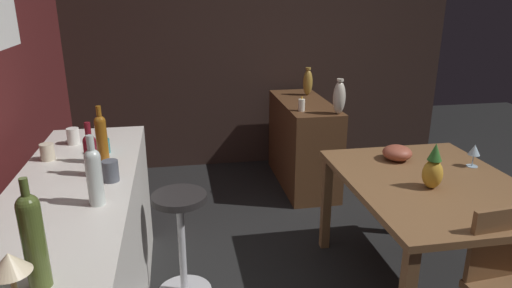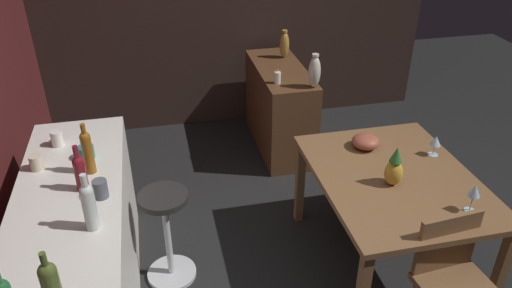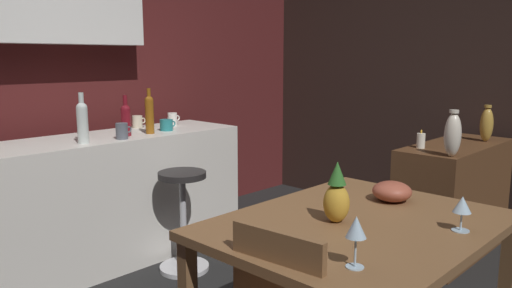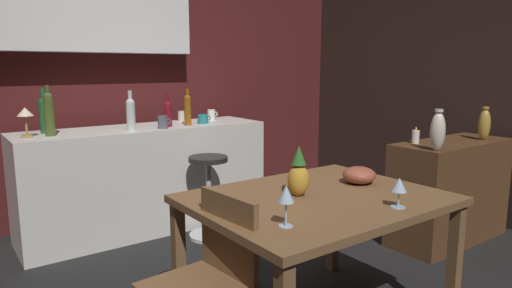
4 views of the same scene
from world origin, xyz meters
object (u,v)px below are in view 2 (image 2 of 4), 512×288
at_px(bar_stool, 167,234).
at_px(fruit_bowl, 366,141).
at_px(chair_near_window, 454,281).
at_px(wine_bottle_clear, 89,204).
at_px(pillar_candle_tall, 277,78).
at_px(cup_slate, 100,189).
at_px(wine_glass_left, 474,191).
at_px(wine_bottle_amber, 87,150).
at_px(cup_white, 57,138).
at_px(vase_brass, 284,45).
at_px(wine_bottle_ruby, 80,171).
at_px(pineapple_centerpiece, 394,169).
at_px(dining_table, 394,186).
at_px(vase_ceramic_ivory, 314,72).
at_px(cup_teal, 87,152).
at_px(wine_glass_right, 436,142).
at_px(cup_cream, 36,162).
at_px(sideboard_cabinet, 280,108).

bearing_deg(bar_stool, fruit_bowl, -82.76).
bearing_deg(chair_near_window, wine_bottle_clear, 78.28).
bearing_deg(wine_bottle_clear, pillar_candle_tall, -39.41).
height_order(chair_near_window, cup_slate, cup_slate).
xyz_separation_m(chair_near_window, bar_stool, (0.89, 1.53, -0.12)).
bearing_deg(cup_slate, pillar_candle_tall, -43.42).
bearing_deg(wine_glass_left, wine_bottle_amber, 72.99).
bearing_deg(cup_white, fruit_bowl, -96.14).
relative_size(cup_slate, vase_brass, 0.42).
xyz_separation_m(wine_bottle_ruby, vase_brass, (1.97, -1.72, -0.07)).
height_order(pineapple_centerpiece, wine_bottle_clear, wine_bottle_clear).
height_order(dining_table, vase_ceramic_ivory, vase_ceramic_ivory).
distance_m(fruit_bowl, cup_teal, 1.87).
xyz_separation_m(wine_glass_right, pillar_candle_tall, (1.25, 0.78, 0.03)).
relative_size(pineapple_centerpiece, wine_bottle_ruby, 0.94).
relative_size(bar_stool, wine_bottle_clear, 2.13).
height_order(chair_near_window, wine_glass_right, wine_glass_right).
relative_size(bar_stool, wine_glass_left, 3.80).
xyz_separation_m(cup_teal, vase_brass, (1.63, -1.72, 0.01)).
height_order(bar_stool, cup_cream, cup_cream).
bearing_deg(cup_teal, chair_near_window, -119.11).
distance_m(pineapple_centerpiece, wine_bottle_ruby, 1.86).
xyz_separation_m(chair_near_window, fruit_bowl, (1.07, 0.09, 0.30)).
xyz_separation_m(wine_bottle_ruby, vase_ceramic_ivory, (1.23, -1.78, -0.06)).
relative_size(bar_stool, wine_bottle_ruby, 2.43).
distance_m(pineapple_centerpiece, fruit_bowl, 0.46).
height_order(cup_slate, cup_cream, cup_slate).
bearing_deg(cup_cream, vase_brass, -49.84).
bearing_deg(wine_bottle_clear, fruit_bowl, -69.18).
height_order(pineapple_centerpiece, wine_bottle_amber, wine_bottle_amber).
bearing_deg(vase_ceramic_ivory, chair_near_window, -174.83).
xyz_separation_m(wine_bottle_amber, cup_white, (0.37, 0.23, -0.10)).
bearing_deg(vase_ceramic_ivory, pillar_candle_tall, 61.45).
distance_m(wine_bottle_ruby, cup_teal, 0.35).
relative_size(bar_stool, pillar_candle_tall, 5.35).
bearing_deg(sideboard_cabinet, fruit_bowl, -170.11).
relative_size(fruit_bowl, wine_bottle_ruby, 0.68).
distance_m(dining_table, wine_bottle_amber, 1.93).
xyz_separation_m(chair_near_window, vase_ceramic_ivory, (1.97, 0.18, 0.47)).
height_order(fruit_bowl, cup_white, cup_white).
bearing_deg(bar_stool, cup_teal, 64.98).
bearing_deg(pineapple_centerpiece, vase_brass, 3.31).
distance_m(bar_stool, wine_glass_right, 1.91).
bearing_deg(vase_ceramic_ivory, dining_table, -174.03).
xyz_separation_m(wine_bottle_clear, cup_cream, (0.63, 0.36, -0.10)).
height_order(wine_glass_right, cup_cream, cup_cream).
bearing_deg(wine_bottle_amber, vase_ceramic_ivory, -58.82).
distance_m(wine_glass_left, pillar_candle_tall, 1.97).
relative_size(cup_cream, vase_ceramic_ivory, 0.38).
bearing_deg(fruit_bowl, chair_near_window, -174.95).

